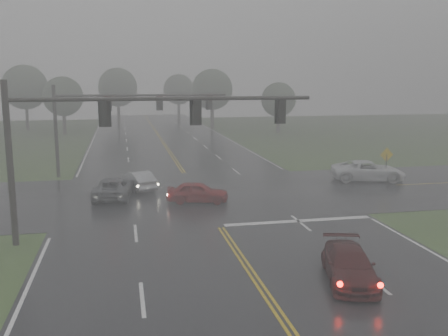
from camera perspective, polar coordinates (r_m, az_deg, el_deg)
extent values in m
cube|color=black|center=(32.53, -2.42, -3.85)|extent=(18.00, 160.00, 0.02)
cube|color=black|center=(34.45, -2.95, -3.06)|extent=(120.00, 14.00, 0.02)
cube|color=silver|center=(28.39, 8.48, -6.06)|extent=(8.50, 0.50, 0.01)
imported|color=#3A0A0A|center=(20.80, 14.04, -12.41)|extent=(2.93, 4.78, 1.29)
imported|color=maroon|center=(32.32, -3.01, -3.95)|extent=(4.19, 2.41, 1.34)
imported|color=#A1A3A9|center=(36.53, -9.67, -2.43)|extent=(2.51, 4.26, 1.33)
imported|color=#4B4E52|center=(34.24, -12.43, -3.37)|extent=(2.97, 5.27, 1.39)
imported|color=white|center=(40.68, 16.10, -1.40)|extent=(6.07, 3.83, 1.56)
cylinder|color=black|center=(25.38, -23.27, 0.37)|extent=(0.31, 0.31, 7.84)
cylinder|color=black|center=(25.09, -23.76, 7.25)|extent=(0.20, 0.20, 0.87)
cylinder|color=black|center=(24.64, -6.64, 7.87)|extent=(14.71, 0.20, 0.20)
cube|color=black|center=(24.59, -13.49, 6.13)|extent=(0.37, 0.31, 1.14)
cube|color=black|center=(24.77, -13.48, 6.15)|extent=(0.60, 0.03, 1.36)
cube|color=black|center=(24.85, -3.21, 6.43)|extent=(0.37, 0.31, 1.14)
cube|color=black|center=(25.02, -3.27, 6.45)|extent=(0.60, 0.03, 1.36)
cube|color=black|center=(25.86, 6.57, 6.52)|extent=(0.37, 0.31, 1.14)
cube|color=black|center=(26.03, 6.45, 6.55)|extent=(0.60, 0.03, 1.36)
cylinder|color=black|center=(42.28, -18.65, 3.98)|extent=(0.29, 0.29, 7.41)
cylinder|color=black|center=(42.10, -18.88, 7.88)|extent=(0.19, 0.19, 0.82)
cylinder|color=black|center=(41.81, -9.30, 8.20)|extent=(13.89, 0.19, 0.19)
cube|color=black|center=(41.81, -13.11, 7.22)|extent=(0.35, 0.29, 1.08)
cube|color=black|center=(41.98, -13.11, 7.23)|extent=(0.57, 0.03, 1.29)
cylinder|color=#FF0C05|center=(41.63, -13.14, 7.68)|extent=(0.23, 0.06, 0.23)
cube|color=black|center=(41.92, -7.36, 7.41)|extent=(0.35, 0.29, 1.08)
cube|color=black|center=(42.08, -7.38, 7.42)|extent=(0.57, 0.03, 1.29)
cylinder|color=#FF0C05|center=(41.74, -7.36, 7.87)|extent=(0.23, 0.06, 0.23)
cube|color=black|center=(42.43, -1.70, 7.52)|extent=(0.35, 0.29, 1.08)
cube|color=black|center=(42.59, -1.73, 7.53)|extent=(0.57, 0.03, 1.29)
cylinder|color=#FF0C05|center=(42.26, -1.66, 7.97)|extent=(0.23, 0.06, 0.23)
cylinder|color=black|center=(40.51, 18.03, -0.03)|extent=(0.07, 0.07, 2.11)
cube|color=#DFB50D|center=(40.38, 18.10, 1.45)|extent=(1.11, 0.08, 1.11)
cylinder|color=#352C22|center=(74.60, -17.77, 4.85)|extent=(0.51, 0.51, 3.15)
sphere|color=#34452E|center=(74.37, -17.93, 7.80)|extent=(5.60, 5.60, 5.60)
cylinder|color=#352C22|center=(79.44, -1.35, 5.79)|extent=(0.56, 0.56, 3.61)
sphere|color=#34452E|center=(79.23, -1.37, 8.98)|extent=(6.42, 6.42, 6.42)
cylinder|color=#352C22|center=(88.54, -11.93, 6.07)|extent=(0.52, 0.52, 3.73)
sphere|color=#34452E|center=(88.34, -12.04, 9.02)|extent=(6.63, 6.63, 6.63)
cylinder|color=#352C22|center=(73.65, 6.20, 5.08)|extent=(0.53, 0.53, 2.83)
sphere|color=#34452E|center=(73.42, 6.25, 7.77)|extent=(5.03, 5.03, 5.03)
cylinder|color=#352C22|center=(83.03, -21.57, 5.35)|extent=(0.49, 0.49, 3.83)
sphere|color=#34452E|center=(82.82, -21.79, 8.58)|extent=(6.81, 6.81, 6.81)
cylinder|color=#352C22|center=(99.74, -5.17, 6.58)|extent=(0.58, 0.58, 3.37)
sphere|color=#34452E|center=(99.57, -5.21, 8.95)|extent=(6.00, 6.00, 6.00)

